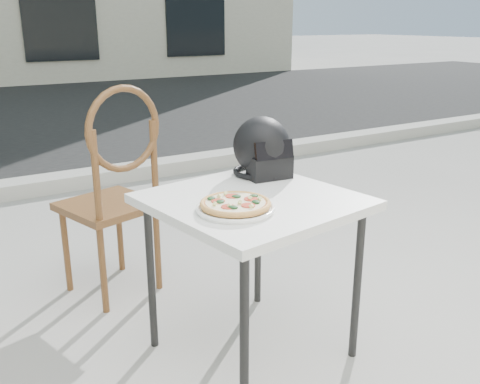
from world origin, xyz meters
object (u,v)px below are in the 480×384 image
plate (235,209)px  pizza (235,203)px  cafe_table_main (253,212)px  cafe_chair_main (116,183)px  helmet (262,149)px

plate → pizza: 0.02m
cafe_table_main → cafe_chair_main: size_ratio=0.77×
pizza → helmet: helmet is taller
plate → cafe_chair_main: bearing=100.5°
pizza → cafe_chair_main: 0.89m
cafe_table_main → pizza: size_ratio=2.63×
pizza → cafe_chair_main: cafe_chair_main is taller
plate → helmet: helmet is taller
helmet → cafe_chair_main: 0.76m
cafe_table_main → pizza: 0.19m
cafe_chair_main → pizza: bearing=84.3°
helmet → cafe_chair_main: cafe_chair_main is taller
cafe_chair_main → helmet: bearing=118.3°
plate → cafe_chair_main: 0.89m
pizza → cafe_table_main: bearing=35.3°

